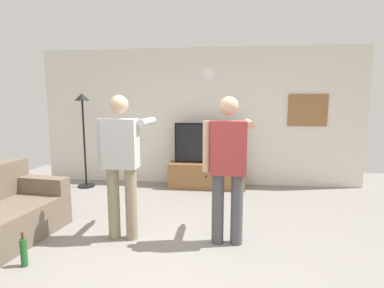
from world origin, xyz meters
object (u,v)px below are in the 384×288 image
at_px(tv_stand, 207,175).
at_px(person_standing_nearer_couch, 228,162).
at_px(floor_lamp, 83,121).
at_px(person_standing_nearer_lamp, 121,159).
at_px(television, 207,143).
at_px(beverage_bottle, 24,252).
at_px(framed_picture, 308,110).
at_px(wall_clock, 208,73).

xyz_separation_m(tv_stand, person_standing_nearer_couch, (0.37, -2.23, 0.72)).
distance_m(floor_lamp, person_standing_nearer_lamp, 2.55).
distance_m(television, floor_lamp, 2.41).
bearing_deg(person_standing_nearer_couch, television, 99.24).
bearing_deg(person_standing_nearer_lamp, television, 69.02).
distance_m(tv_stand, floor_lamp, 2.60).
relative_size(television, beverage_bottle, 3.54).
bearing_deg(framed_picture, person_standing_nearer_lamp, -137.57).
distance_m(wall_clock, person_standing_nearer_couch, 2.84).
bearing_deg(tv_stand, beverage_bottle, -119.23).
bearing_deg(beverage_bottle, television, 61.15).
distance_m(television, beverage_bottle, 3.52).
bearing_deg(framed_picture, tv_stand, -171.18).
bearing_deg(tv_stand, person_standing_nearer_couch, -80.57).
distance_m(floor_lamp, beverage_bottle, 3.09).
distance_m(television, wall_clock, 1.36).
bearing_deg(television, floor_lamp, -174.21).
distance_m(person_standing_nearer_couch, beverage_bottle, 2.31).
distance_m(tv_stand, wall_clock, 1.99).
distance_m(tv_stand, beverage_bottle, 3.40).
xyz_separation_m(tv_stand, beverage_bottle, (-1.66, -2.97, -0.09)).
height_order(wall_clock, framed_picture, wall_clock).
height_order(person_standing_nearer_lamp, person_standing_nearer_couch, person_standing_nearer_lamp).
bearing_deg(beverage_bottle, framed_picture, 42.50).
distance_m(framed_picture, person_standing_nearer_couch, 3.00).
xyz_separation_m(wall_clock, person_standing_nearer_couch, (0.37, -2.52, -1.25)).
bearing_deg(wall_clock, person_standing_nearer_lamp, -109.12).
relative_size(person_standing_nearer_lamp, person_standing_nearer_couch, 1.01).
xyz_separation_m(wall_clock, floor_lamp, (-2.36, -0.48, -0.91)).
relative_size(tv_stand, person_standing_nearer_couch, 0.86).
height_order(tv_stand, person_standing_nearer_lamp, person_standing_nearer_lamp).
xyz_separation_m(person_standing_nearer_lamp, person_standing_nearer_couch, (1.25, 0.01, -0.01)).
distance_m(tv_stand, framed_picture, 2.30).
distance_m(person_standing_nearer_lamp, beverage_bottle, 1.35).
xyz_separation_m(wall_clock, beverage_bottle, (-1.66, -3.26, -2.06)).
relative_size(wall_clock, beverage_bottle, 0.68).
relative_size(framed_picture, person_standing_nearer_lamp, 0.42).
bearing_deg(wall_clock, beverage_bottle, -117.01).
bearing_deg(television, tv_stand, -90.00).
bearing_deg(beverage_bottle, floor_lamp, 104.19).
relative_size(wall_clock, person_standing_nearer_couch, 0.14).
bearing_deg(tv_stand, wall_clock, 90.00).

